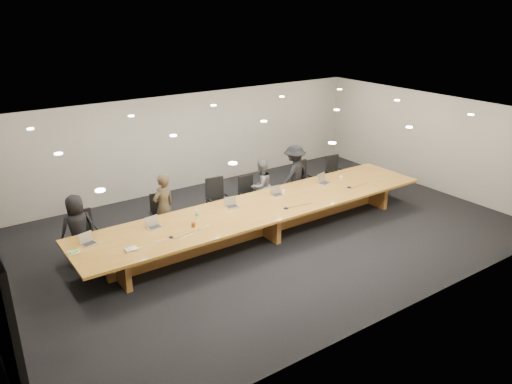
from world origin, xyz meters
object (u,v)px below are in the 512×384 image
at_px(chair_mid_right, 249,195).
at_px(chair_far_right, 336,173).
at_px(laptop_a, 89,239).
at_px(mic_center, 286,208).
at_px(person_b, 164,207).
at_px(person_d, 294,174).
at_px(amber_mug, 193,225).
at_px(paper_cup_far, 341,178).
at_px(av_box, 131,249).
at_px(paper_cup_near, 284,191).
at_px(person_a, 78,228).
at_px(laptop_d, 278,191).
at_px(chair_left, 162,215).
at_px(chair_right, 305,181).
at_px(laptop_c, 232,203).
at_px(chair_far_left, 87,234).
at_px(chair_mid_left, 219,200).
at_px(mic_left, 171,237).
at_px(laptop_e, 325,179).
at_px(water_bottle, 197,215).
at_px(mic_right, 349,187).
at_px(laptop_b, 155,223).
at_px(person_c, 261,186).
at_px(conference_table, 263,215).

relative_size(chair_mid_right, chair_far_right, 0.95).
xyz_separation_m(laptop_a, mic_center, (4.33, -0.78, -0.10)).
bearing_deg(person_b, chair_mid_right, 166.89).
xyz_separation_m(person_d, amber_mug, (-3.82, -1.32, -0.02)).
height_order(paper_cup_far, av_box, paper_cup_far).
height_order(paper_cup_near, av_box, paper_cup_near).
distance_m(person_a, laptop_d, 4.73).
bearing_deg(laptop_d, chair_left, 163.35).
bearing_deg(chair_far_right, av_box, -162.96).
xyz_separation_m(chair_right, chair_far_right, (1.25, 0.05, -0.04)).
bearing_deg(chair_far_right, paper_cup_far, -123.50).
relative_size(person_d, laptop_c, 5.52).
bearing_deg(paper_cup_far, chair_far_left, 171.11).
relative_size(laptop_a, laptop_d, 1.03).
xyz_separation_m(chair_mid_left, mic_center, (0.80, -1.72, 0.20)).
distance_m(person_b, mic_left, 1.55).
height_order(laptop_e, water_bottle, laptop_e).
xyz_separation_m(water_bottle, paper_cup_near, (2.55, 0.17, -0.06)).
relative_size(paper_cup_near, mic_right, 0.61).
xyz_separation_m(chair_far_left, laptop_d, (4.46, -0.99, 0.34)).
bearing_deg(laptop_e, paper_cup_far, -16.43).
relative_size(chair_mid_right, paper_cup_far, 10.76).
bearing_deg(laptop_b, water_bottle, -12.78).
bearing_deg(laptop_a, chair_mid_right, -3.02).
xyz_separation_m(laptop_c, water_bottle, (-1.00, -0.11, -0.02)).
distance_m(person_d, laptop_b, 4.60).
distance_m(person_d, amber_mug, 4.05).
xyz_separation_m(paper_cup_far, av_box, (-6.22, -0.68, -0.03)).
distance_m(chair_left, mic_center, 2.94).
bearing_deg(person_c, chair_right, 166.71).
relative_size(chair_right, laptop_e, 3.34).
distance_m(conference_table, chair_far_left, 4.00).
height_order(chair_far_left, mic_left, chair_far_left).
bearing_deg(chair_mid_right, person_d, 1.31).
height_order(person_d, water_bottle, person_d).
relative_size(laptop_b, amber_mug, 2.96).
xyz_separation_m(laptop_a, water_bottle, (2.35, -0.11, -0.02)).
distance_m(mic_left, mic_center, 2.87).
height_order(chair_far_right, av_box, chair_far_right).
height_order(chair_far_left, laptop_d, chair_far_left).
distance_m(av_box, mic_center, 3.75).
height_order(water_bottle, amber_mug, water_bottle).
relative_size(chair_left, water_bottle, 5.22).
bearing_deg(paper_cup_far, person_d, 135.22).
relative_size(laptop_c, mic_left, 2.50).
bearing_deg(chair_right, mic_center, -142.38).
relative_size(chair_far_left, laptop_e, 3.07).
bearing_deg(laptop_b, chair_mid_left, 16.58).
bearing_deg(av_box, chair_left, 50.42).
height_order(laptop_b, mic_center, laptop_b).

